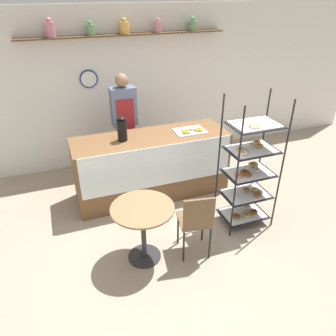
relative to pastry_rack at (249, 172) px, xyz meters
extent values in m
plane|color=gray|center=(-0.98, 0.00, -0.80)|extent=(14.00, 14.00, 0.00)
cube|color=white|center=(-0.98, 2.50, 0.55)|extent=(10.00, 0.06, 2.70)
cube|color=#4C331E|center=(-0.98, 2.35, 1.45)|extent=(3.36, 0.24, 0.02)
cylinder|color=#CC7F99|center=(-2.11, 2.35, 1.56)|extent=(0.14, 0.14, 0.21)
sphere|color=#CC7F99|center=(-2.11, 2.35, 1.69)|extent=(0.08, 0.08, 0.08)
cylinder|color=#669966|center=(-1.53, 2.35, 1.54)|extent=(0.12, 0.12, 0.16)
sphere|color=#669966|center=(-1.53, 2.35, 1.64)|extent=(0.07, 0.07, 0.07)
cylinder|color=gold|center=(-1.00, 2.35, 1.55)|extent=(0.14, 0.14, 0.17)
sphere|color=gold|center=(-1.00, 2.35, 1.66)|extent=(0.08, 0.08, 0.08)
cylinder|color=#CC7F99|center=(-0.45, 2.35, 1.54)|extent=(0.12, 0.12, 0.17)
sphere|color=#CC7F99|center=(-0.45, 2.35, 1.65)|extent=(0.06, 0.06, 0.06)
cylinder|color=#669966|center=(0.17, 2.35, 1.54)|extent=(0.14, 0.14, 0.16)
sphere|color=#669966|center=(0.17, 2.35, 1.64)|extent=(0.08, 0.08, 0.08)
cylinder|color=navy|center=(-1.63, 2.45, 0.78)|extent=(0.29, 0.03, 0.29)
cylinder|color=white|center=(-1.63, 2.43, 0.78)|extent=(0.25, 0.00, 0.25)
cube|color=brown|center=(-0.98, 1.13, -0.30)|extent=(2.34, 0.73, 0.99)
cube|color=silver|center=(-0.98, 0.76, -0.13)|extent=(2.24, 0.01, 0.64)
cylinder|color=black|center=(-0.33, -0.23, 0.11)|extent=(0.02, 0.02, 1.82)
cylinder|color=black|center=(0.32, -0.23, 0.11)|extent=(0.02, 0.02, 1.82)
cylinder|color=black|center=(-0.33, 0.23, 0.11)|extent=(0.02, 0.02, 1.82)
cylinder|color=black|center=(0.32, 0.23, 0.11)|extent=(0.02, 0.02, 1.82)
cube|color=black|center=(0.00, 0.00, -0.68)|extent=(0.63, 0.44, 0.01)
cube|color=silver|center=(0.00, 0.00, -0.67)|extent=(0.56, 0.39, 0.01)
torus|color=silver|center=(0.10, 0.09, -0.64)|extent=(0.13, 0.13, 0.04)
torus|color=tan|center=(0.02, -0.06, -0.65)|extent=(0.12, 0.12, 0.03)
torus|color=brown|center=(0.14, -0.04, -0.65)|extent=(0.12, 0.12, 0.04)
torus|color=brown|center=(-0.14, -0.05, -0.65)|extent=(0.12, 0.12, 0.03)
cube|color=black|center=(0.00, 0.00, -0.35)|extent=(0.63, 0.44, 0.01)
cube|color=silver|center=(0.00, 0.00, -0.33)|extent=(0.56, 0.39, 0.01)
torus|color=silver|center=(0.17, -0.05, -0.31)|extent=(0.13, 0.13, 0.03)
torus|color=gold|center=(0.15, 0.01, -0.31)|extent=(0.10, 0.10, 0.03)
torus|color=brown|center=(0.11, -0.10, -0.31)|extent=(0.11, 0.11, 0.04)
torus|color=tan|center=(0.04, 0.05, -0.31)|extent=(0.11, 0.11, 0.03)
cube|color=black|center=(0.00, 0.00, -0.01)|extent=(0.63, 0.44, 0.01)
cube|color=silver|center=(0.00, 0.00, 0.00)|extent=(0.56, 0.39, 0.01)
torus|color=brown|center=(-0.07, -0.08, 0.02)|extent=(0.10, 0.10, 0.03)
torus|color=brown|center=(-0.08, -0.03, 0.03)|extent=(0.14, 0.14, 0.04)
torus|color=tan|center=(0.15, 0.13, 0.03)|extent=(0.13, 0.13, 0.04)
torus|color=silver|center=(0.10, -0.02, 0.02)|extent=(0.11, 0.11, 0.04)
torus|color=tan|center=(-0.20, -0.06, 0.02)|extent=(0.11, 0.11, 0.03)
cube|color=black|center=(0.00, 0.00, 0.32)|extent=(0.63, 0.44, 0.01)
cube|color=silver|center=(0.00, 0.00, 0.34)|extent=(0.56, 0.39, 0.01)
torus|color=tan|center=(0.15, 0.13, 0.36)|extent=(0.10, 0.10, 0.03)
torus|color=tan|center=(-0.16, -0.01, 0.36)|extent=(0.13, 0.13, 0.03)
torus|color=tan|center=(0.11, 0.02, 0.36)|extent=(0.12, 0.12, 0.04)
torus|color=silver|center=(0.05, 0.08, 0.36)|extent=(0.10, 0.10, 0.03)
torus|color=silver|center=(-0.19, -0.09, 0.36)|extent=(0.12, 0.12, 0.04)
cube|color=black|center=(0.00, 0.00, 0.66)|extent=(0.63, 0.44, 0.01)
cube|color=silver|center=(0.00, 0.00, 0.67)|extent=(0.56, 0.39, 0.01)
torus|color=gold|center=(-0.08, -0.08, 0.70)|extent=(0.13, 0.13, 0.04)
torus|color=#EAB2C1|center=(-0.08, -0.10, 0.70)|extent=(0.12, 0.12, 0.03)
cube|color=#282833|center=(-1.23, 1.77, -0.31)|extent=(0.24, 0.19, 0.97)
cube|color=slate|center=(-1.23, 1.77, 0.47)|extent=(0.39, 0.22, 0.60)
cube|color=maroon|center=(-1.23, 1.66, 0.37)|extent=(0.27, 0.01, 0.51)
sphere|color=#8C664C|center=(-1.23, 1.77, 0.88)|extent=(0.21, 0.21, 0.21)
cylinder|color=#262628|center=(-1.51, -0.20, -0.79)|extent=(0.40, 0.40, 0.02)
cylinder|color=#333338|center=(-1.51, -0.20, -0.43)|extent=(0.06, 0.06, 0.71)
cylinder|color=olive|center=(-1.51, -0.20, -0.06)|extent=(0.73, 0.73, 0.02)
cylinder|color=black|center=(-0.72, -0.17, -0.56)|extent=(0.02, 0.02, 0.48)
cylinder|color=black|center=(-1.04, -0.12, -0.56)|extent=(0.02, 0.02, 0.48)
cylinder|color=black|center=(-0.77, -0.49, -0.56)|extent=(0.02, 0.02, 0.48)
cylinder|color=black|center=(-1.09, -0.43, -0.56)|extent=(0.02, 0.02, 0.48)
cube|color=brown|center=(-0.90, -0.30, -0.31)|extent=(0.44, 0.44, 0.03)
cube|color=brown|center=(-0.93, -0.47, -0.10)|extent=(0.36, 0.09, 0.40)
cylinder|color=black|center=(-1.40, 1.13, 0.35)|extent=(0.14, 0.14, 0.31)
ellipsoid|color=black|center=(-1.40, 1.13, 0.52)|extent=(0.12, 0.12, 0.05)
cube|color=silver|center=(-0.37, 1.11, 0.20)|extent=(0.48, 0.34, 0.01)
torus|color=silver|center=(-0.43, 1.15, 0.22)|extent=(0.12, 0.12, 0.04)
torus|color=silver|center=(-0.31, 1.13, 0.22)|extent=(0.13, 0.13, 0.04)
torus|color=brown|center=(-0.28, 1.13, 0.22)|extent=(0.10, 0.10, 0.03)
torus|color=gold|center=(-0.24, 1.06, 0.22)|extent=(0.12, 0.12, 0.04)
torus|color=gold|center=(-0.46, 1.05, 0.22)|extent=(0.12, 0.12, 0.04)
camera|label=1|loc=(-2.27, -3.11, 2.15)|focal=35.00mm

